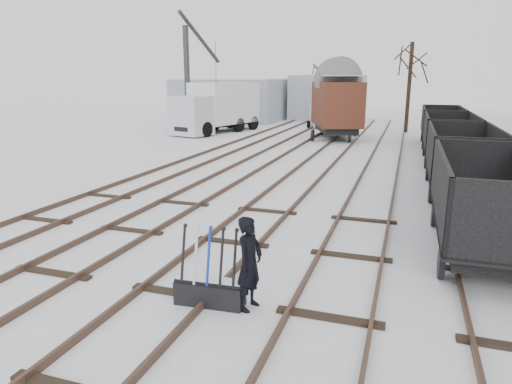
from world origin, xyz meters
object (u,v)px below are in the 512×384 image
at_px(ground_frame, 210,290).
at_px(panel_van, 321,116).
at_px(freight_wagon_a, 487,217).
at_px(box_van_wagon, 336,102).
at_px(worker, 250,263).
at_px(crane, 189,101).
at_px(lorry, 217,107).

height_order(ground_frame, panel_van, panel_van).
distance_m(freight_wagon_a, box_van_wagon, 21.70).
relative_size(worker, crane, 0.19).
height_order(freight_wagon_a, box_van_wagon, box_van_wagon).
xyz_separation_m(lorry, crane, (-2.37, -0.05, 0.42)).
bearing_deg(ground_frame, worker, 4.18).
relative_size(panel_van, crane, 0.47).
xyz_separation_m(freight_wagon_a, crane, (-18.50, 21.36, 1.47)).
relative_size(ground_frame, crane, 0.16).
relative_size(worker, freight_wagon_a, 0.30).
bearing_deg(crane, worker, -49.79).
xyz_separation_m(ground_frame, crane, (-13.28, 25.82, 2.09)).
distance_m(lorry, crane, 2.41).
height_order(lorry, crane, crane).
xyz_separation_m(freight_wagon_a, box_van_wagon, (-6.82, 20.54, 1.59)).
bearing_deg(box_van_wagon, worker, -103.98).
xyz_separation_m(lorry, panel_van, (6.84, 6.80, -1.06)).
height_order(ground_frame, crane, crane).
bearing_deg(freight_wagon_a, lorry, 126.99).
relative_size(freight_wagon_a, panel_van, 1.38).
xyz_separation_m(box_van_wagon, crane, (-11.69, 0.83, -0.12)).
bearing_deg(worker, freight_wagon_a, -34.40).
bearing_deg(crane, ground_frame, -51.18).
bearing_deg(panel_van, worker, -99.44).
bearing_deg(lorry, ground_frame, -51.34).
bearing_deg(panel_van, ground_frame, -100.76).
height_order(worker, box_van_wagon, box_van_wagon).
relative_size(lorry, panel_van, 2.07).
height_order(freight_wagon_a, panel_van, freight_wagon_a).
height_order(ground_frame, freight_wagon_a, freight_wagon_a).
bearing_deg(box_van_wagon, freight_wagon_a, -91.01).
xyz_separation_m(worker, crane, (-14.03, 25.72, 1.50)).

